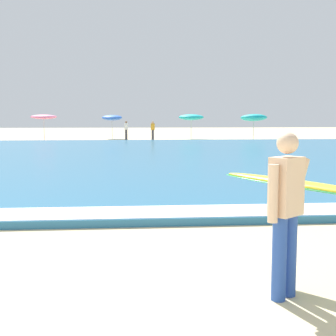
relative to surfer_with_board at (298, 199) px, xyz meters
The scene contains 9 objects.
sea 17.40m from the surfer_with_board, 100.79° to the left, with size 120.00×28.00×0.14m, color teal.
surf_foam 4.98m from the surfer_with_board, 131.54° to the left, with size 120.00×1.09×0.01m, color white.
surfer_with_board is the anchor object (origin of this frame).
beach_umbrella_1 34.92m from the surfer_with_board, 104.51° to the left, with size 2.11×2.11×2.10m.
beach_umbrella_2 36.12m from the surfer_with_board, 95.18° to the left, with size 1.78×1.80×2.13m.
beach_umbrella_3 35.12m from the surfer_with_board, 84.11° to the left, with size 2.15×2.16×2.14m.
beach_umbrella_4 34.81m from the surfer_with_board, 75.36° to the left, with size 2.23×2.27×2.23m.
beachgoer_near_row_left 33.36m from the surfer_with_board, 89.69° to the left, with size 0.32×0.20×1.58m.
beachgoer_near_row_mid 34.25m from the surfer_with_board, 93.38° to the left, with size 0.32×0.20×1.58m.
Camera 1 is at (1.48, -3.33, 1.88)m, focal length 48.92 mm.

